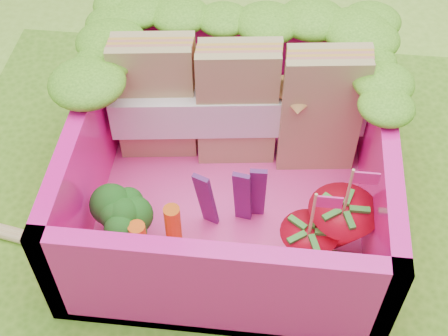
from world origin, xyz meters
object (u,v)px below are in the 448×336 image
at_px(strawberry_right, 339,230).
at_px(bento_box, 232,165).
at_px(strawberry_left, 307,248).
at_px(sandwich_stack, 239,105).
at_px(broccoli, 121,221).

bearing_deg(strawberry_right, bento_box, 153.27).
height_order(strawberry_left, strawberry_right, strawberry_right).
bearing_deg(sandwich_stack, bento_box, -91.06).
distance_m(bento_box, strawberry_right, 0.53).
height_order(bento_box, strawberry_right, strawberry_right).
height_order(sandwich_stack, strawberry_right, sandwich_stack).
bearing_deg(strawberry_right, broccoli, -175.56).
xyz_separation_m(sandwich_stack, strawberry_left, (0.33, -0.60, -0.18)).
relative_size(bento_box, sandwich_stack, 1.13).
bearing_deg(broccoli, sandwich_stack, 53.77).
xyz_separation_m(bento_box, broccoli, (-0.42, -0.30, -0.05)).
xyz_separation_m(broccoli, strawberry_right, (0.89, 0.07, -0.03)).
distance_m(bento_box, broccoli, 0.52).
distance_m(bento_box, sandwich_stack, 0.29).
distance_m(bento_box, strawberry_left, 0.48).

